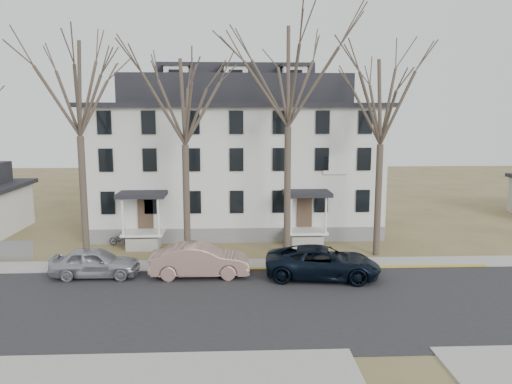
{
  "coord_description": "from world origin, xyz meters",
  "views": [
    {
      "loc": [
        -2.17,
        -19.43,
        8.62
      ],
      "look_at": [
        -0.91,
        9.0,
        4.08
      ],
      "focal_mm": 35.0,
      "sensor_mm": 36.0,
      "label": 1
    }
  ],
  "objects_px": {
    "tree_far_left": "(77,82)",
    "car_navy": "(323,263)",
    "tree_mid_left": "(184,95)",
    "car_silver": "(95,263)",
    "tree_mid_right": "(382,96)",
    "boarding_house": "(236,156)",
    "tree_center": "(289,69)",
    "car_tan": "(200,261)",
    "bicycle_left": "(121,240)"
  },
  "relations": [
    {
      "from": "tree_far_left",
      "to": "car_navy",
      "type": "bearing_deg",
      "value": -17.49
    },
    {
      "from": "tree_far_left",
      "to": "tree_mid_left",
      "type": "bearing_deg",
      "value": 0.0
    },
    {
      "from": "car_silver",
      "to": "tree_mid_right",
      "type": "bearing_deg",
      "value": -77.07
    },
    {
      "from": "tree_mid_left",
      "to": "boarding_house",
      "type": "bearing_deg",
      "value": 69.8
    },
    {
      "from": "tree_mid_left",
      "to": "car_silver",
      "type": "relative_size",
      "value": 2.78
    },
    {
      "from": "boarding_house",
      "to": "tree_center",
      "type": "distance_m",
      "value": 10.39
    },
    {
      "from": "boarding_house",
      "to": "car_navy",
      "type": "relative_size",
      "value": 3.49
    },
    {
      "from": "car_navy",
      "to": "tree_mid_right",
      "type": "bearing_deg",
      "value": -36.02
    },
    {
      "from": "tree_mid_right",
      "to": "car_tan",
      "type": "height_order",
      "value": "tree_mid_right"
    },
    {
      "from": "tree_mid_left",
      "to": "bicycle_left",
      "type": "distance_m",
      "value": 10.58
    },
    {
      "from": "tree_mid_left",
      "to": "car_silver",
      "type": "height_order",
      "value": "tree_mid_left"
    },
    {
      "from": "tree_mid_left",
      "to": "tree_center",
      "type": "relative_size",
      "value": 0.87
    },
    {
      "from": "tree_mid_right",
      "to": "car_navy",
      "type": "bearing_deg",
      "value": -133.82
    },
    {
      "from": "tree_mid_left",
      "to": "tree_mid_right",
      "type": "bearing_deg",
      "value": 0.0
    },
    {
      "from": "tree_mid_left",
      "to": "bicycle_left",
      "type": "relative_size",
      "value": 8.02
    },
    {
      "from": "tree_mid_right",
      "to": "tree_far_left",
      "type": "bearing_deg",
      "value": 180.0
    },
    {
      "from": "car_silver",
      "to": "tree_center",
      "type": "bearing_deg",
      "value": -70.89
    },
    {
      "from": "car_tan",
      "to": "bicycle_left",
      "type": "distance_m",
      "value": 8.4
    },
    {
      "from": "boarding_house",
      "to": "tree_mid_left",
      "type": "xyz_separation_m",
      "value": [
        -3.0,
        -8.15,
        4.22
      ]
    },
    {
      "from": "tree_far_left",
      "to": "car_tan",
      "type": "height_order",
      "value": "tree_far_left"
    },
    {
      "from": "car_silver",
      "to": "bicycle_left",
      "type": "height_order",
      "value": "car_silver"
    },
    {
      "from": "tree_mid_right",
      "to": "bicycle_left",
      "type": "height_order",
      "value": "tree_mid_right"
    },
    {
      "from": "tree_center",
      "to": "car_navy",
      "type": "bearing_deg",
      "value": -71.24
    },
    {
      "from": "tree_mid_left",
      "to": "tree_mid_right",
      "type": "distance_m",
      "value": 11.5
    },
    {
      "from": "tree_mid_right",
      "to": "car_tan",
      "type": "xyz_separation_m",
      "value": [
        -10.51,
        -3.69,
        -8.74
      ]
    },
    {
      "from": "car_tan",
      "to": "bicycle_left",
      "type": "xyz_separation_m",
      "value": [
        -5.56,
        6.28,
        -0.44
      ]
    },
    {
      "from": "boarding_house",
      "to": "car_navy",
      "type": "xyz_separation_m",
      "value": [
        4.44,
        -12.39,
        -4.55
      ]
    },
    {
      "from": "tree_mid_left",
      "to": "car_tan",
      "type": "height_order",
      "value": "tree_mid_left"
    },
    {
      "from": "bicycle_left",
      "to": "tree_far_left",
      "type": "bearing_deg",
      "value": 167.7
    },
    {
      "from": "tree_center",
      "to": "tree_mid_right",
      "type": "xyz_separation_m",
      "value": [
        5.5,
        0.0,
        -1.48
      ]
    },
    {
      "from": "tree_center",
      "to": "car_navy",
      "type": "xyz_separation_m",
      "value": [
        1.44,
        -4.23,
        -10.26
      ]
    },
    {
      "from": "boarding_house",
      "to": "car_silver",
      "type": "xyz_separation_m",
      "value": [
        -7.51,
        -11.71,
        -4.6
      ]
    },
    {
      "from": "car_navy",
      "to": "bicycle_left",
      "type": "height_order",
      "value": "car_navy"
    },
    {
      "from": "car_silver",
      "to": "bicycle_left",
      "type": "distance_m",
      "value": 6.16
    },
    {
      "from": "tree_far_left",
      "to": "bicycle_left",
      "type": "relative_size",
      "value": 8.63
    },
    {
      "from": "car_silver",
      "to": "car_navy",
      "type": "distance_m",
      "value": 11.96
    },
    {
      "from": "tree_far_left",
      "to": "car_navy",
      "type": "relative_size",
      "value": 2.31
    },
    {
      "from": "boarding_house",
      "to": "tree_mid_right",
      "type": "distance_m",
      "value": 12.51
    },
    {
      "from": "tree_mid_left",
      "to": "car_tan",
      "type": "bearing_deg",
      "value": -74.94
    },
    {
      "from": "car_tan",
      "to": "car_navy",
      "type": "xyz_separation_m",
      "value": [
        6.44,
        -0.54,
        -0.03
      ]
    },
    {
      "from": "tree_center",
      "to": "tree_mid_left",
      "type": "bearing_deg",
      "value": 180.0
    },
    {
      "from": "tree_mid_right",
      "to": "car_navy",
      "type": "xyz_separation_m",
      "value": [
        -4.06,
        -4.23,
        -8.78
      ]
    },
    {
      "from": "tree_far_left",
      "to": "car_silver",
      "type": "xyz_separation_m",
      "value": [
        1.49,
        -3.56,
        -9.56
      ]
    },
    {
      "from": "car_silver",
      "to": "car_tan",
      "type": "distance_m",
      "value": 5.5
    },
    {
      "from": "tree_far_left",
      "to": "tree_center",
      "type": "bearing_deg",
      "value": 0.0
    },
    {
      "from": "boarding_house",
      "to": "tree_mid_right",
      "type": "height_order",
      "value": "tree_mid_right"
    },
    {
      "from": "tree_center",
      "to": "car_tan",
      "type": "relative_size",
      "value": 2.82
    },
    {
      "from": "tree_far_left",
      "to": "bicycle_left",
      "type": "bearing_deg",
      "value": 61.15
    },
    {
      "from": "boarding_house",
      "to": "car_tan",
      "type": "relative_size",
      "value": 3.98
    },
    {
      "from": "car_navy",
      "to": "bicycle_left",
      "type": "relative_size",
      "value": 3.75
    }
  ]
}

